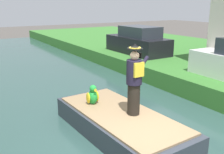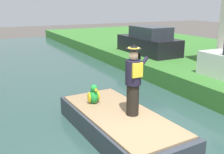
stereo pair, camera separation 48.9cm
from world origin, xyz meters
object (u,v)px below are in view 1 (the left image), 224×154
object	(u,v)px
person_pirate	(134,80)
parrot_plush	(93,96)
boat	(120,123)
parked_car_dark	(138,42)

from	to	relation	value
person_pirate	parrot_plush	size ratio (longest dim) A/B	3.25
person_pirate	boat	bearing A→B (deg)	137.18
boat	parrot_plush	distance (m)	1.16
person_pirate	parked_car_dark	world-z (taller)	person_pirate
person_pirate	parrot_plush	xyz separation A→B (m)	(-0.58, 1.21, -0.68)
parrot_plush	person_pirate	bearing A→B (deg)	-64.49
boat	parrot_plush	world-z (taller)	parrot_plush
parrot_plush	parked_car_dark	world-z (taller)	parked_car_dark
boat	person_pirate	xyz separation A→B (m)	(0.25, -0.24, 1.23)
person_pirate	parked_car_dark	xyz separation A→B (m)	(5.10, 6.66, -0.20)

